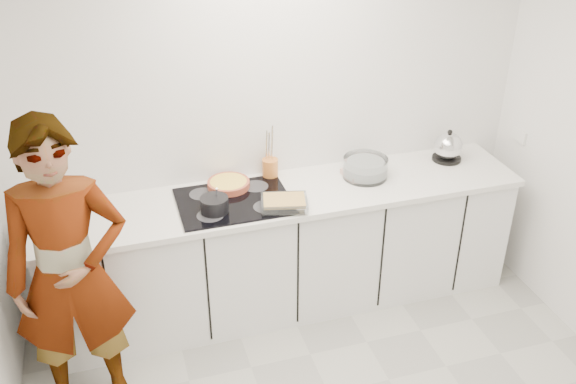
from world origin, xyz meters
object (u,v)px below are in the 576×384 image
object	(u,v)px
baking_dish	(284,202)
hob	(234,201)
cook	(70,276)
utensil_crock	(270,168)
tart_dish	(229,184)
kettle	(448,147)
mixing_bowl	(365,168)
saucepan	(214,205)

from	to	relation	value
baking_dish	hob	bearing A→B (deg)	149.36
cook	baking_dish	bearing A→B (deg)	15.06
utensil_crock	cook	size ratio (longest dim) A/B	0.07
tart_dish	kettle	size ratio (longest dim) A/B	1.37
baking_dish	utensil_crock	world-z (taller)	utensil_crock
hob	utensil_crock	xyz separation A→B (m)	(0.32, 0.26, 0.06)
tart_dish	utensil_crock	size ratio (longest dim) A/B	2.67
hob	tart_dish	size ratio (longest dim) A/B	1.98
baking_dish	tart_dish	bearing A→B (deg)	128.83
mixing_bowl	cook	bearing A→B (deg)	-163.38
hob	mixing_bowl	distance (m)	0.95
baking_dish	cook	bearing A→B (deg)	-165.49
tart_dish	cook	world-z (taller)	cook
hob	baking_dish	world-z (taller)	baking_dish
saucepan	kettle	distance (m)	1.77
hob	cook	distance (m)	1.14
kettle	saucepan	bearing A→B (deg)	-171.98
hob	utensil_crock	distance (m)	0.42
baking_dish	cook	size ratio (longest dim) A/B	0.18
hob	utensil_crock	world-z (taller)	utensil_crock
baking_dish	utensil_crock	size ratio (longest dim) A/B	2.44
kettle	cook	distance (m)	2.71
kettle	baking_dish	bearing A→B (deg)	-166.50
saucepan	baking_dish	xyz separation A→B (m)	(0.43, -0.07, -0.02)
mixing_bowl	utensil_crock	distance (m)	0.65
mixing_bowl	cook	size ratio (longest dim) A/B	0.18
saucepan	cook	world-z (taller)	cook
mixing_bowl	cook	xyz separation A→B (m)	(-1.96, -0.58, -0.07)
hob	saucepan	bearing A→B (deg)	-145.34
baking_dish	kettle	bearing A→B (deg)	13.50
saucepan	cook	distance (m)	0.97
baking_dish	cook	world-z (taller)	cook
cook	mixing_bowl	bearing A→B (deg)	17.16
hob	tart_dish	distance (m)	0.18
tart_dish	kettle	distance (m)	1.61
kettle	hob	bearing A→B (deg)	-174.76
mixing_bowl	hob	bearing A→B (deg)	-175.34
tart_dish	saucepan	size ratio (longest dim) A/B	1.67
baking_dish	cook	distance (m)	1.35
hob	kettle	distance (m)	1.62
mixing_bowl	utensil_crock	size ratio (longest dim) A/B	2.47
utensil_crock	cook	distance (m)	1.54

